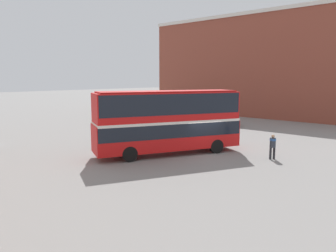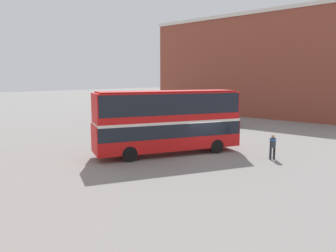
{
  "view_description": "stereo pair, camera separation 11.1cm",
  "coord_description": "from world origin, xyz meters",
  "px_view_note": "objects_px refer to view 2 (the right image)",
  "views": [
    {
      "loc": [
        -19.89,
        -14.18,
        5.78
      ],
      "look_at": [
        -1.59,
        1.9,
        2.16
      ],
      "focal_mm": 35.0,
      "sensor_mm": 36.0,
      "label": 1
    },
    {
      "loc": [
        -19.82,
        -14.27,
        5.78
      ],
      "look_at": [
        -1.59,
        1.9,
        2.16
      ],
      "focal_mm": 35.0,
      "sensor_mm": 36.0,
      "label": 2
    }
  ],
  "objects_px": {
    "double_decker_bus": "(168,118)",
    "parked_car_kerb_far": "(147,114)",
    "pedestrian_foreground": "(273,144)",
    "parked_car_kerb_near": "(224,120)"
  },
  "relations": [
    {
      "from": "pedestrian_foreground",
      "to": "parked_car_kerb_near",
      "type": "distance_m",
      "value": 15.36
    },
    {
      "from": "pedestrian_foreground",
      "to": "parked_car_kerb_near",
      "type": "height_order",
      "value": "pedestrian_foreground"
    },
    {
      "from": "double_decker_bus",
      "to": "pedestrian_foreground",
      "type": "xyz_separation_m",
      "value": [
        3.73,
        -6.63,
        -1.66
      ]
    },
    {
      "from": "pedestrian_foreground",
      "to": "parked_car_kerb_far",
      "type": "relative_size",
      "value": 0.38
    },
    {
      "from": "double_decker_bus",
      "to": "pedestrian_foreground",
      "type": "relative_size",
      "value": 6.21
    },
    {
      "from": "parked_car_kerb_near",
      "to": "parked_car_kerb_far",
      "type": "xyz_separation_m",
      "value": [
        -1.12,
        11.77,
        -0.06
      ]
    },
    {
      "from": "parked_car_kerb_near",
      "to": "pedestrian_foreground",
      "type": "bearing_deg",
      "value": 44.38
    },
    {
      "from": "double_decker_bus",
      "to": "parked_car_kerb_far",
      "type": "xyz_separation_m",
      "value": [
        13.52,
        15.95,
        -1.96
      ]
    },
    {
      "from": "double_decker_bus",
      "to": "parked_car_kerb_near",
      "type": "xyz_separation_m",
      "value": [
        14.64,
        4.18,
        -1.9
      ]
    },
    {
      "from": "double_decker_bus",
      "to": "parked_car_kerb_far",
      "type": "bearing_deg",
      "value": 76.34
    }
  ]
}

